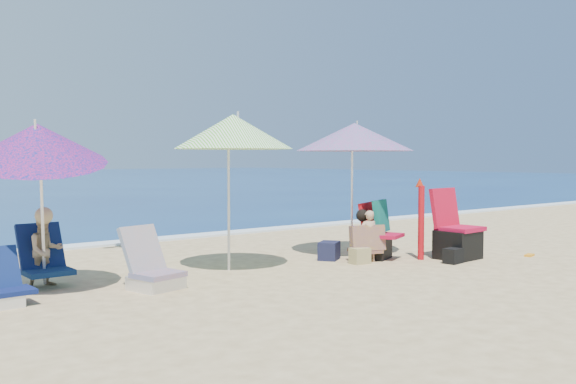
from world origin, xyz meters
TOP-DOWN VIEW (x-y plane):
  - ground at (0.00, 0.00)m, footprint 120.00×120.00m
  - foam at (0.00, 5.10)m, footprint 120.00×0.50m
  - umbrella_turquoise at (1.36, 1.35)m, footprint 2.45×2.45m
  - umbrella_striped at (-0.94, 1.42)m, footprint 2.06×2.06m
  - umbrella_blue at (-3.57, 1.51)m, footprint 2.04×2.07m
  - furled_umbrella at (1.88, 0.41)m, footprint 0.20×0.23m
  - chair_navy at (-4.07, 1.21)m, footprint 0.59×0.55m
  - chair_rainbow at (-2.40, 0.99)m, footprint 0.67×0.79m
  - camp_chair_left at (2.37, 0.10)m, footprint 0.70×0.68m
  - camp_chair_right at (1.39, 0.89)m, footprint 0.69×0.80m
  - person_center at (1.08, 0.78)m, footprint 0.60×0.53m
  - person_left at (-3.35, 1.98)m, footprint 0.54×0.66m
  - bag_tan at (0.85, 0.71)m, footprint 0.30×0.23m
  - bag_navy_b at (0.76, 1.29)m, footprint 0.46×0.44m
  - bag_black_b at (1.97, -0.14)m, footprint 0.32×0.24m
  - orange_item at (3.50, -0.49)m, footprint 0.25×0.16m

SIDE VIEW (x-z plane):
  - ground at x=0.00m, z-range 0.00..0.00m
  - orange_item at x=3.50m, z-range 0.00..0.03m
  - foam at x=0.00m, z-range 0.00..0.04m
  - bag_black_b at x=1.97m, z-range 0.00..0.23m
  - bag_tan at x=0.85m, z-range 0.00..0.24m
  - bag_navy_b at x=0.76m, z-range 0.00..0.28m
  - chair_navy at x=-4.07m, z-range -0.14..0.47m
  - chair_rainbow at x=-2.40m, z-range -0.18..0.57m
  - camp_chair_left at x=2.37m, z-range -0.22..0.88m
  - camp_chair_right at x=1.39m, z-range -0.13..0.80m
  - person_center at x=1.08m, z-range -0.01..0.78m
  - person_left at x=-3.35m, z-range -0.04..0.94m
  - furled_umbrella at x=1.88m, z-range 0.06..1.33m
  - umbrella_blue at x=-3.57m, z-range 0.68..2.81m
  - umbrella_turquoise at x=1.36m, z-range 0.83..3.00m
  - umbrella_striped at x=-0.94m, z-range 0.83..3.05m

